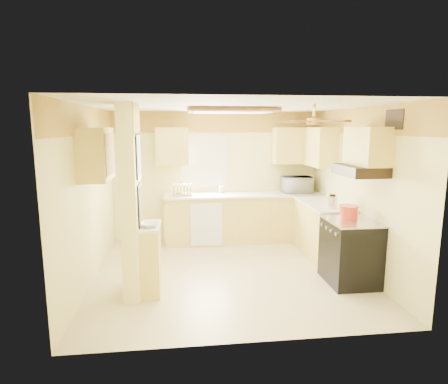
{
  "coord_description": "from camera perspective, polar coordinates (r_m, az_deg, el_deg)",
  "views": [
    {
      "loc": [
        -0.72,
        -5.4,
        2.21
      ],
      "look_at": [
        -0.03,
        0.35,
        1.2
      ],
      "focal_mm": 30.0,
      "sensor_mm": 36.0,
      "label": 1
    }
  ],
  "objects": [
    {
      "name": "ledge_top",
      "position": [
        5.03,
        -11.29,
        -5.14
      ],
      "size": [
        0.28,
        0.58,
        0.04
      ],
      "primitive_type": "cube",
      "color": "white",
      "rests_on": "partition_ledge"
    },
    {
      "name": "lower_cabinets_back",
      "position": [
        7.32,
        3.0,
        -4.03
      ],
      "size": [
        3.0,
        0.6,
        0.9
      ],
      "primitive_type": "cube",
      "color": "#E7D463",
      "rests_on": "floor"
    },
    {
      "name": "wall_right",
      "position": [
        6.12,
        19.68,
        0.29
      ],
      "size": [
        0.0,
        3.8,
        3.8
      ],
      "primitive_type": "plane",
      "rotation": [
        1.57,
        0.0,
        -1.57
      ],
      "color": "#F6E996",
      "rests_on": "floor"
    },
    {
      "name": "stove",
      "position": [
        5.68,
        18.67,
        -8.58
      ],
      "size": [
        0.68,
        0.77,
        0.92
      ],
      "color": "black",
      "rests_on": "floor"
    },
    {
      "name": "upper_cab_left_wall",
      "position": [
        5.28,
        -18.96,
        5.46
      ],
      "size": [
        0.35,
        0.75,
        0.7
      ],
      "primitive_type": "cube",
      "color": "#E7D463",
      "rests_on": "wall_left"
    },
    {
      "name": "upper_cab_back_right",
      "position": [
        7.48,
        10.94,
        6.96
      ],
      "size": [
        0.9,
        0.35,
        0.7
      ],
      "primitive_type": "cube",
      "color": "#E7D463",
      "rests_on": "wall_back"
    },
    {
      "name": "poster_menu",
      "position": [
        4.89,
        -12.93,
        5.43
      ],
      "size": [
        0.02,
        0.42,
        0.57
      ],
      "color": "black",
      "rests_on": "partition_column"
    },
    {
      "name": "vent_grate",
      "position": [
        5.25,
        24.56,
        10.01
      ],
      "size": [
        0.02,
        0.4,
        0.25
      ],
      "primitive_type": "cube",
      "color": "black",
      "rests_on": "wall_right"
    },
    {
      "name": "countertop_right",
      "position": [
        6.59,
        14.8,
        -1.72
      ],
      "size": [
        0.64,
        1.44,
        0.04
      ],
      "primitive_type": "cube",
      "color": "white",
      "rests_on": "lower_cabinets_right"
    },
    {
      "name": "floor",
      "position": [
        5.88,
        0.75,
        -12.19
      ],
      "size": [
        4.0,
        4.0,
        0.0
      ],
      "primitive_type": "plane",
      "color": "beige",
      "rests_on": "ground"
    },
    {
      "name": "partition_column",
      "position": [
        4.98,
        -13.94,
        -1.5
      ],
      "size": [
        0.2,
        0.7,
        2.5
      ],
      "primitive_type": "cube",
      "color": "#F6E996",
      "rests_on": "floor"
    },
    {
      "name": "countertop_back",
      "position": [
        7.21,
        3.05,
        -0.42
      ],
      "size": [
        3.04,
        0.64,
        0.04
      ],
      "primitive_type": "cube",
      "color": "white",
      "rests_on": "lower_cabinets_back"
    },
    {
      "name": "wall_back",
      "position": [
        7.4,
        -1.16,
        2.44
      ],
      "size": [
        4.0,
        0.0,
        4.0
      ],
      "primitive_type": "plane",
      "rotation": [
        1.57,
        0.0,
        0.0
      ],
      "color": "#F6E996",
      "rests_on": "floor"
    },
    {
      "name": "ceiling",
      "position": [
        5.45,
        0.81,
        12.95
      ],
      "size": [
        4.0,
        4.0,
        0.0
      ],
      "primitive_type": "plane",
      "rotation": [
        3.14,
        0.0,
        0.0
      ],
      "color": "white",
      "rests_on": "wall_back"
    },
    {
      "name": "lower_cabinets_right",
      "position": [
        6.7,
        14.7,
        -5.66
      ],
      "size": [
        0.6,
        1.4,
        0.9
      ],
      "primitive_type": "cube",
      "color": "#E7D463",
      "rests_on": "floor"
    },
    {
      "name": "bowl",
      "position": [
        4.92,
        -11.2,
        -4.9
      ],
      "size": [
        0.27,
        0.27,
        0.06
      ],
      "primitive_type": "imported",
      "rotation": [
        0.0,
        0.0,
        0.21
      ],
      "color": "white",
      "rests_on": "ledge_top"
    },
    {
      "name": "ceiling_fan",
      "position": [
        5.0,
        13.53,
        10.5
      ],
      "size": [
        1.15,
        1.15,
        0.26
      ],
      "color": "gold",
      "rests_on": "ceiling"
    },
    {
      "name": "upper_cab_right",
      "position": [
        7.13,
        14.23,
        6.7
      ],
      "size": [
        0.35,
        1.0,
        0.7
      ],
      "primitive_type": "cube",
      "color": "#E7D463",
      "rests_on": "wall_right"
    },
    {
      "name": "ceiling_light_panel",
      "position": [
        5.96,
        1.14,
        12.26
      ],
      "size": [
        1.35,
        0.95,
        0.06
      ],
      "color": "brown",
      "rests_on": "ceiling"
    },
    {
      "name": "kettle",
      "position": [
        6.15,
        16.17,
        -1.42
      ],
      "size": [
        0.15,
        0.15,
        0.22
      ],
      "color": "silver",
      "rests_on": "countertop_right"
    },
    {
      "name": "upper_cab_over_stove",
      "position": [
        5.48,
        21.01,
        6.53
      ],
      "size": [
        0.35,
        0.76,
        0.52
      ],
      "primitive_type": "cube",
      "color": "#E7D463",
      "rests_on": "wall_right"
    },
    {
      "name": "dish_rack",
      "position": [
        7.07,
        -6.39,
        0.11
      ],
      "size": [
        0.36,
        0.27,
        0.21
      ],
      "color": "tan",
      "rests_on": "countertop_back"
    },
    {
      "name": "dishwasher_panel",
      "position": [
        6.93,
        -2.7,
        -4.99
      ],
      "size": [
        0.58,
        0.02,
        0.8
      ],
      "primitive_type": "cube",
      "color": "white",
      "rests_on": "lower_cabinets_back"
    },
    {
      "name": "utensil_crock",
      "position": [
        7.26,
        -0.39,
        0.35
      ],
      "size": [
        0.1,
        0.1,
        0.2
      ],
      "color": "white",
      "rests_on": "countertop_back"
    },
    {
      "name": "window",
      "position": [
        7.33,
        -3.11,
        4.72
      ],
      "size": [
        0.92,
        0.02,
        1.02
      ],
      "color": "white",
      "rests_on": "wall_back"
    },
    {
      "name": "poster_nashville",
      "position": [
        4.98,
        -12.64,
        -2.04
      ],
      "size": [
        0.02,
        0.42,
        0.57
      ],
      "color": "black",
      "rests_on": "partition_column"
    },
    {
      "name": "dutch_oven",
      "position": [
        5.68,
        18.49,
        -2.85
      ],
      "size": [
        0.27,
        0.27,
        0.18
      ],
      "color": "red",
      "rests_on": "stove"
    },
    {
      "name": "range_hood",
      "position": [
        5.47,
        20.01,
        3.11
      ],
      "size": [
        0.5,
        0.76,
        0.14
      ],
      "primitive_type": "cube",
      "color": "black",
      "rests_on": "upper_cab_over_stove"
    },
    {
      "name": "wall_left",
      "position": [
        5.63,
        -19.84,
        -0.51
      ],
      "size": [
        0.0,
        3.8,
        3.8
      ],
      "primitive_type": "plane",
      "rotation": [
        1.57,
        0.0,
        1.57
      ],
      "color": "#F6E996",
      "rests_on": "floor"
    },
    {
      "name": "partition_ledge",
      "position": [
        5.17,
        -11.12,
        -10.18
      ],
      "size": [
        0.25,
        0.55,
        0.9
      ],
      "primitive_type": "cube",
      "color": "#E7D463",
      "rests_on": "floor"
    },
    {
      "name": "wall_front",
      "position": [
        3.7,
        4.67,
        -5.17
      ],
      "size": [
        4.0,
        0.0,
        4.0
      ],
      "primitive_type": "plane",
      "rotation": [
        -1.57,
        0.0,
        0.0
      ],
      "color": "#F6E996",
      "rests_on": "floor"
    },
    {
      "name": "microwave",
      "position": [
        7.47,
        11.05,
        1.13
      ],
      "size": [
        0.56,
        0.39,
        0.31
      ],
      "primitive_type": "imported",
      "rotation": [
        0.0,
        0.0,
        3.15
      ],
      "color": "white",
      "rests_on": "countertop_back"
    },
    {
      "name": "upper_cab_back_left",
      "position": [
        7.13,
        -7.9,
        6.91
      ],
      "size": [
        0.6,
        0.35,
        0.7
      ],
      "primitive_type": "cube",
      "color": "#E7D463",
      "rests_on": "wall_back"
    },
    {
      "name": "wallpaper_border",
      "position": [
        7.31,
        -1.17,
        10.6
      ],
      "size": [
        4.0,
        0.02,
        0.4
      ],
      "primitive_type": "cube",
      "color": "#FAD549",
      "rests_on": "wall_back"
    }
  ]
}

